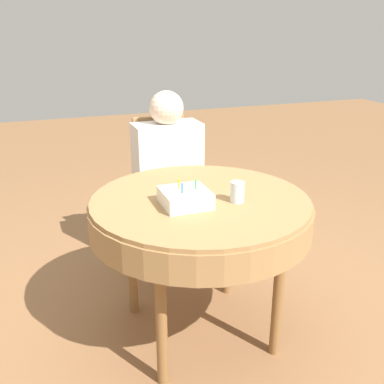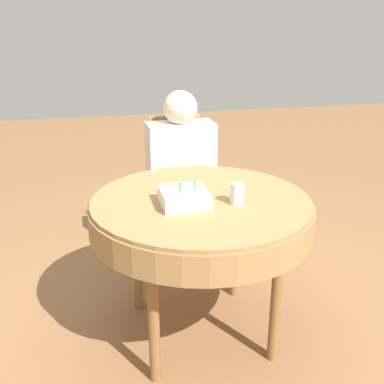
{
  "view_description": "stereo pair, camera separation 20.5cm",
  "coord_description": "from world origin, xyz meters",
  "px_view_note": "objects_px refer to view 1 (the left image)",
  "views": [
    {
      "loc": [
        -0.71,
        -1.83,
        1.52
      ],
      "look_at": [
        -0.05,
        -0.02,
        0.79
      ],
      "focal_mm": 42.0,
      "sensor_mm": 36.0,
      "label": 1
    },
    {
      "loc": [
        -0.51,
        -1.88,
        1.52
      ],
      "look_at": [
        -0.05,
        -0.02,
        0.79
      ],
      "focal_mm": 42.0,
      "sensor_mm": 36.0,
      "label": 2
    }
  ],
  "objects_px": {
    "chair": "(165,186)",
    "drinking_glass": "(237,192)",
    "birthday_cake": "(185,198)",
    "person": "(169,164)"
  },
  "relations": [
    {
      "from": "chair",
      "to": "birthday_cake",
      "type": "relative_size",
      "value": 4.64
    },
    {
      "from": "chair",
      "to": "drinking_glass",
      "type": "bearing_deg",
      "value": -86.72
    },
    {
      "from": "chair",
      "to": "person",
      "type": "height_order",
      "value": "person"
    },
    {
      "from": "drinking_glass",
      "to": "birthday_cake",
      "type": "bearing_deg",
      "value": 169.79
    },
    {
      "from": "chair",
      "to": "person",
      "type": "xyz_separation_m",
      "value": [
        0.0,
        -0.09,
        0.18
      ]
    },
    {
      "from": "chair",
      "to": "drinking_glass",
      "type": "distance_m",
      "value": 0.97
    },
    {
      "from": "person",
      "to": "birthday_cake",
      "type": "distance_m",
      "value": 0.82
    },
    {
      "from": "birthday_cake",
      "to": "drinking_glass",
      "type": "xyz_separation_m",
      "value": [
        0.24,
        -0.04,
        0.01
      ]
    },
    {
      "from": "person",
      "to": "drinking_glass",
      "type": "xyz_separation_m",
      "value": [
        0.07,
        -0.84,
        0.1
      ]
    },
    {
      "from": "chair",
      "to": "drinking_glass",
      "type": "xyz_separation_m",
      "value": [
        0.07,
        -0.93,
        0.28
      ]
    }
  ]
}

